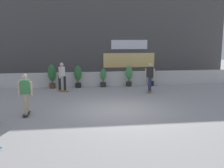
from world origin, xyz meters
TOP-DOWN VIEW (x-y plane):
  - ground_plane at (0.00, 0.00)m, footprint 48.00×48.00m
  - planter_wall at (0.00, 6.00)m, footprint 18.00×0.40m
  - building_backdrop at (0.00, 10.00)m, footprint 20.00×2.08m
  - potted_plant_0 at (-3.21, 5.55)m, footprint 0.51×0.51m
  - potted_plant_1 at (-1.61, 5.55)m, footprint 0.46×0.46m
  - potted_plant_2 at (-0.01, 5.55)m, footprint 0.36×0.36m
  - potted_plant_3 at (1.67, 5.55)m, footprint 0.43×0.43m
  - potted_plant_4 at (3.15, 5.55)m, footprint 0.41×0.41m
  - skater_foreground at (-3.76, -0.22)m, footprint 0.56×0.80m
  - skater_mid_plaza at (2.48, 3.54)m, footprint 0.52×0.82m
  - skater_by_wall_left at (-2.54, 4.50)m, footprint 0.79×0.59m

SIDE VIEW (x-z plane):
  - ground_plane at x=0.00m, z-range 0.00..0.00m
  - planter_wall at x=0.00m, z-range 0.00..0.90m
  - potted_plant_2 at x=-0.01m, z-range 0.03..1.22m
  - potted_plant_4 at x=3.15m, z-range 0.07..1.35m
  - potted_plant_3 at x=1.67m, z-range 0.08..1.42m
  - potted_plant_1 at x=-1.61m, z-range 0.10..1.49m
  - potted_plant_0 at x=-3.21m, z-range 0.12..1.62m
  - skater_foreground at x=-3.76m, z-range 0.09..1.79m
  - skater_mid_plaza at x=2.48m, z-range 0.09..1.79m
  - skater_by_wall_left at x=-2.54m, z-range 0.09..1.79m
  - building_backdrop at x=0.00m, z-range 0.00..6.50m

